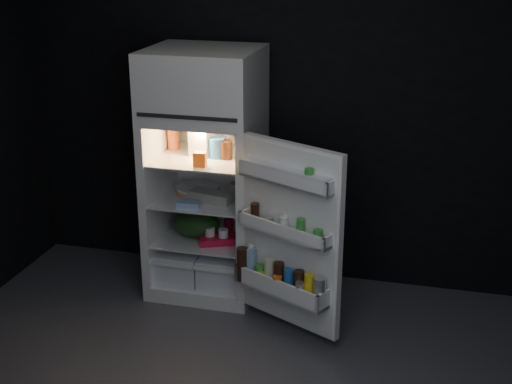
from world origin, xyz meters
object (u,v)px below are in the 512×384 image
(refrigerator, at_px, (206,164))
(milk_jug, at_px, (202,139))
(egg_carton, at_px, (211,197))
(yogurt_tray, at_px, (218,240))
(fridge_door, at_px, (288,241))

(refrigerator, distance_m, milk_jug, 0.19)
(milk_jug, bearing_deg, refrigerator, 28.92)
(refrigerator, distance_m, egg_carton, 0.24)
(egg_carton, bearing_deg, yogurt_tray, -17.99)
(refrigerator, xyz_separation_m, fridge_door, (0.72, -0.55, -0.28))
(refrigerator, relative_size, fridge_door, 1.46)
(milk_jug, distance_m, egg_carton, 0.41)
(fridge_door, bearing_deg, egg_carton, 146.81)
(yogurt_tray, bearing_deg, fridge_door, -56.69)
(milk_jug, bearing_deg, yogurt_tray, -35.57)
(refrigerator, relative_size, egg_carton, 5.65)
(fridge_door, relative_size, egg_carton, 3.87)
(refrigerator, xyz_separation_m, egg_carton, (0.07, -0.12, -0.19))
(yogurt_tray, bearing_deg, egg_carton, 125.76)
(fridge_door, xyz_separation_m, milk_jug, (-0.74, 0.54, 0.47))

